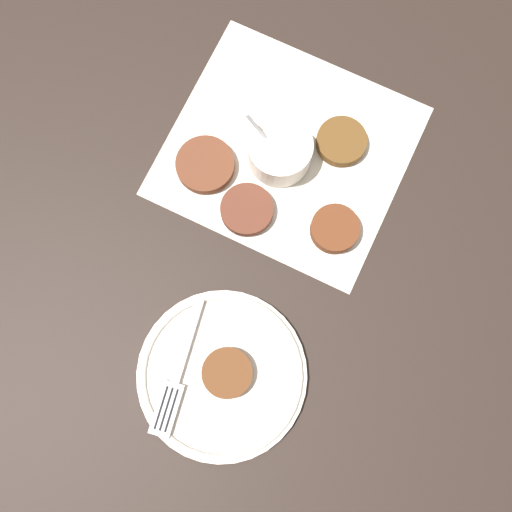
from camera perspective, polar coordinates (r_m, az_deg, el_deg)
ground_plane at (r=0.91m, az=3.32°, el=11.83°), size 4.00×4.00×0.00m
napkin at (r=0.89m, az=3.00°, el=9.98°), size 0.39×0.37×0.00m
sauce_bowl at (r=0.87m, az=2.24°, el=9.89°), size 0.10×0.09×0.10m
fritter_0 at (r=0.85m, az=7.51°, el=2.57°), size 0.07×0.07×0.02m
fritter_1 at (r=0.88m, az=-4.86°, el=8.64°), size 0.09×0.09×0.02m
fritter_2 at (r=0.90m, az=8.13°, el=10.74°), size 0.07×0.07×0.02m
fritter_3 at (r=0.85m, az=-0.87°, el=4.43°), size 0.08×0.08×0.02m
serving_plate at (r=0.83m, az=-3.26°, el=-11.24°), size 0.23×0.23×0.02m
fritter_on_plate at (r=0.81m, az=-2.75°, el=-11.06°), size 0.07×0.07×0.01m
fork at (r=0.82m, az=-7.73°, el=-11.75°), size 0.08×0.18×0.00m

